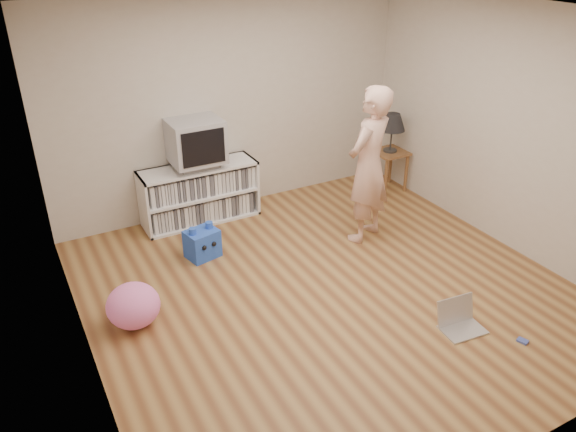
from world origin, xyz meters
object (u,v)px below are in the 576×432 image
at_px(crt_tv, 195,141).
at_px(dvd_deck, 197,164).
at_px(side_table, 389,161).
at_px(person, 369,166).
at_px(plush_blue, 202,243).
at_px(media_unit, 199,193).
at_px(plush_pink, 133,306).
at_px(laptop, 459,320).
at_px(table_lamp, 392,123).

bearing_deg(crt_tv, dvd_deck, 90.00).
relative_size(crt_tv, side_table, 1.09).
bearing_deg(person, crt_tv, -65.30).
bearing_deg(plush_blue, media_unit, 58.11).
relative_size(side_table, plush_pink, 1.15).
relative_size(laptop, plush_blue, 1.05).
xyz_separation_m(person, laptop, (-0.21, -1.77, -0.82)).
distance_m(person, laptop, 1.96).
bearing_deg(plush_pink, dvd_deck, 52.58).
height_order(person, laptop, person).
xyz_separation_m(dvd_deck, laptop, (1.30, -3.07, -0.66)).
height_order(dvd_deck, plush_blue, dvd_deck).
bearing_deg(media_unit, crt_tv, -90.00).
distance_m(dvd_deck, plush_pink, 2.13).
bearing_deg(plush_blue, laptop, -67.27).
xyz_separation_m(media_unit, crt_tv, (0.00, -0.02, 0.67)).
height_order(table_lamp, plush_pink, table_lamp).
bearing_deg(side_table, person, -138.36).
distance_m(table_lamp, laptop, 3.10).
distance_m(person, plush_pink, 2.86).
bearing_deg(laptop, dvd_deck, 118.42).
distance_m(side_table, plush_blue, 2.90).
relative_size(crt_tv, table_lamp, 1.17).
xyz_separation_m(side_table, plush_pink, (-3.81, -1.27, -0.21)).
distance_m(media_unit, dvd_deck, 0.39).
bearing_deg(table_lamp, crt_tv, 171.83).
xyz_separation_m(table_lamp, laptop, (-1.26, -2.70, -0.87)).
bearing_deg(laptop, table_lamp, 70.50).
relative_size(media_unit, table_lamp, 2.72).
xyz_separation_m(crt_tv, plush_blue, (-0.29, -0.83, -0.86)).
distance_m(media_unit, side_table, 2.58).
xyz_separation_m(side_table, laptop, (-1.26, -2.70, -0.34)).
bearing_deg(dvd_deck, table_lamp, -8.24).
xyz_separation_m(crt_tv, laptop, (1.30, -3.06, -0.95)).
relative_size(dvd_deck, person, 0.25).
relative_size(person, plush_blue, 4.58).
distance_m(dvd_deck, table_lamp, 2.59).
bearing_deg(dvd_deck, plush_pink, -127.42).
relative_size(side_table, plush_blue, 1.42).
distance_m(media_unit, table_lamp, 2.65).
bearing_deg(plush_pink, plush_blue, 40.16).
relative_size(table_lamp, laptop, 1.27).
height_order(dvd_deck, side_table, dvd_deck).
xyz_separation_m(media_unit, plush_blue, (-0.29, -0.84, -0.19)).
bearing_deg(side_table, laptop, -115.02).
xyz_separation_m(side_table, table_lamp, (0.00, 0.00, 0.53)).
distance_m(crt_tv, side_table, 2.65).
height_order(media_unit, plush_blue, media_unit).
bearing_deg(plush_pink, laptop, -29.28).
distance_m(crt_tv, table_lamp, 2.58).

